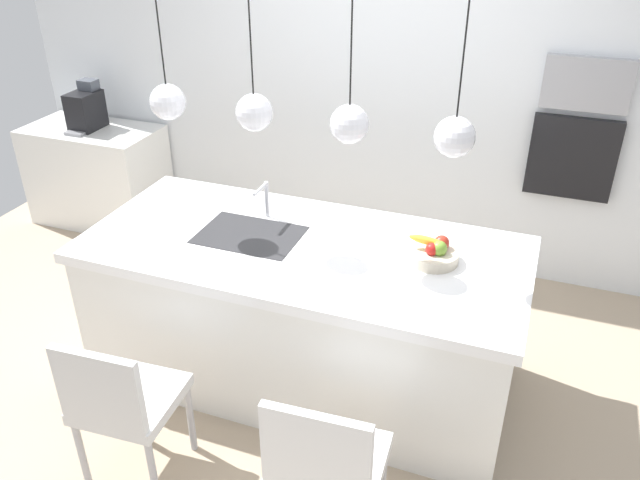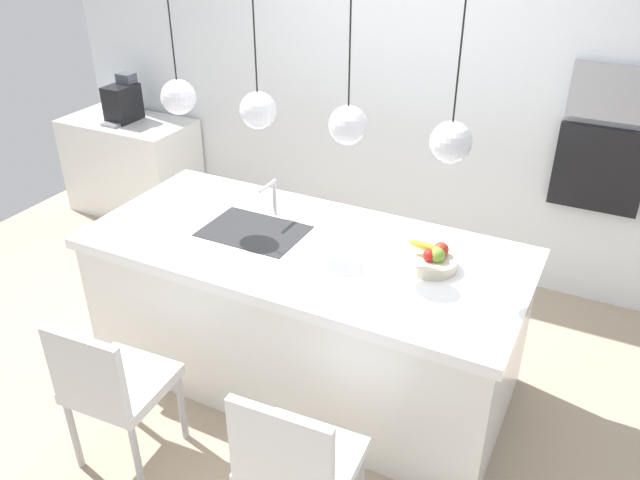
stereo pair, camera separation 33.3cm
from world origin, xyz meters
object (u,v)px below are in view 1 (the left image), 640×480
coffee_machine (86,109)px  chair_near (122,400)px  oven (572,158)px  chair_middle (325,463)px  microwave (587,84)px  fruit_bowl (434,253)px

coffee_machine → chair_near: bearing=-50.3°
oven → chair_middle: bearing=-107.4°
chair_near → coffee_machine: bearing=129.7°
microwave → chair_near: 3.32m
coffee_machine → oven: size_ratio=0.68×
fruit_bowl → coffee_machine: size_ratio=0.71×
coffee_machine → chair_middle: bearing=-38.4°
chair_middle → microwave: bearing=72.6°
fruit_bowl → oven: oven is taller
fruit_bowl → microwave: (0.62, 1.50, 0.54)m
coffee_machine → oven: 3.74m
coffee_machine → chair_middle: 3.74m
coffee_machine → chair_middle: coffee_machine is taller
microwave → chair_near: bearing=-125.0°
coffee_machine → microwave: (3.72, 0.30, 0.49)m
fruit_bowl → microwave: microwave is taller
microwave → oven: microwave is taller
oven → microwave: bearing=0.0°
oven → coffee_machine: bearing=-175.4°
coffee_machine → microwave: size_ratio=0.70×
coffee_machine → fruit_bowl: bearing=-21.2°
oven → chair_near: bearing=-125.0°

